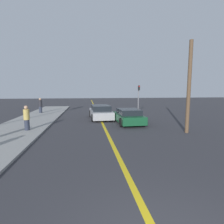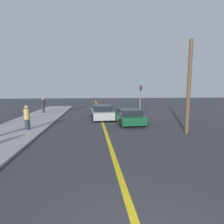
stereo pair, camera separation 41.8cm
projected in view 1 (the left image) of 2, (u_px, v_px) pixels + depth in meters
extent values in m
cube|color=gold|center=(98.00, 114.00, 20.43)|extent=(0.20, 60.00, 0.01)
cube|color=gray|center=(32.00, 121.00, 15.62)|extent=(3.98, 28.01, 0.11)
cube|color=#144728|center=(128.00, 118.00, 14.72)|extent=(2.02, 4.10, 0.62)
cube|color=black|center=(129.00, 112.00, 14.46)|extent=(1.73, 2.28, 0.44)
cylinder|color=black|center=(115.00, 117.00, 15.80)|extent=(0.24, 0.71, 0.70)
cylinder|color=black|center=(134.00, 117.00, 16.12)|extent=(0.24, 0.71, 0.70)
cylinder|color=black|center=(121.00, 122.00, 13.36)|extent=(0.24, 0.71, 0.70)
cylinder|color=black|center=(143.00, 122.00, 13.67)|extent=(0.24, 0.71, 0.70)
cube|color=#9E9EA3|center=(101.00, 113.00, 17.33)|extent=(2.12, 4.85, 0.66)
cube|color=black|center=(101.00, 108.00, 17.02)|extent=(1.79, 2.69, 0.50)
cylinder|color=black|center=(90.00, 114.00, 18.62)|extent=(0.25, 0.67, 0.66)
cylinder|color=black|center=(107.00, 113.00, 18.96)|extent=(0.25, 0.67, 0.66)
cylinder|color=black|center=(93.00, 118.00, 15.74)|extent=(0.25, 0.67, 0.66)
cylinder|color=black|center=(112.00, 117.00, 16.08)|extent=(0.25, 0.67, 0.66)
cylinder|color=#282D3D|center=(27.00, 125.00, 11.81)|extent=(0.33, 0.33, 0.71)
cylinder|color=tan|center=(26.00, 115.00, 11.72)|extent=(0.38, 0.38, 0.71)
sphere|color=tan|center=(26.00, 107.00, 11.66)|extent=(0.25, 0.25, 0.25)
cylinder|color=#282D3D|center=(41.00, 110.00, 20.87)|extent=(0.36, 0.36, 0.75)
cylinder|color=#232328|center=(40.00, 103.00, 20.78)|extent=(0.42, 0.42, 0.75)
sphere|color=tan|center=(40.00, 99.00, 20.71)|extent=(0.28, 0.28, 0.28)
cylinder|color=slate|center=(138.00, 100.00, 20.17)|extent=(0.12, 0.12, 3.34)
cube|color=black|center=(139.00, 88.00, 19.82)|extent=(0.18, 0.18, 0.55)
sphere|color=red|center=(139.00, 86.00, 19.71)|extent=(0.14, 0.14, 0.14)
cylinder|color=brown|center=(189.00, 88.00, 11.25)|extent=(0.24, 0.24, 5.94)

